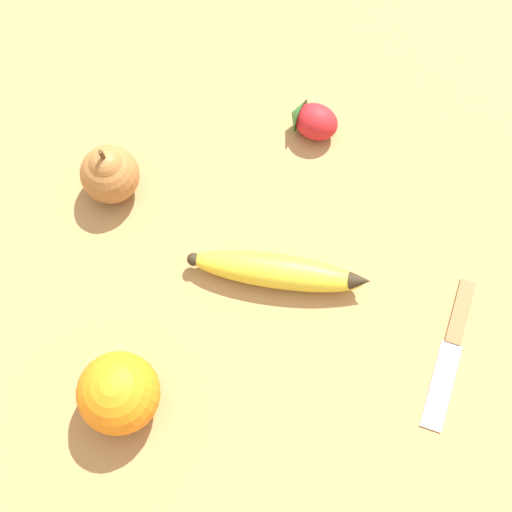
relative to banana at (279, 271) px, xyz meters
name	(u,v)px	position (x,y,z in m)	size (l,w,h in m)	color
ground_plane	(264,197)	(-0.10, -0.02, -0.02)	(3.00, 3.00, 0.00)	#A87A47
banana	(279,271)	(0.00, 0.00, 0.00)	(0.07, 0.20, 0.04)	yellow
orange	(119,393)	(0.13, -0.16, 0.02)	(0.08, 0.08, 0.08)	orange
pear	(109,173)	(-0.11, -0.19, 0.02)	(0.07, 0.07, 0.08)	#A36633
strawberry	(313,120)	(-0.19, 0.04, 0.00)	(0.06, 0.07, 0.04)	red
paring_knife	(452,347)	(0.08, 0.18, -0.02)	(0.16, 0.07, 0.01)	silver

